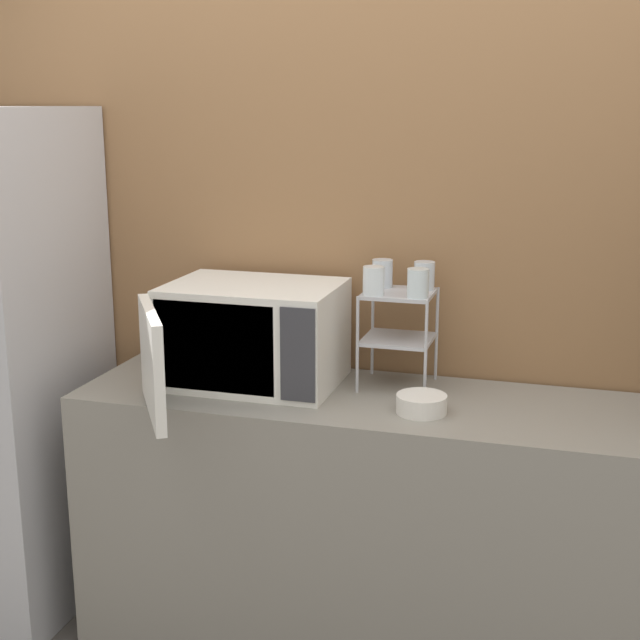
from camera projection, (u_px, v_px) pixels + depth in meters
name	position (u px, v px, depth m)	size (l,w,h in m)	color
wall_back	(384.00, 249.00, 2.98)	(8.00, 0.06, 2.60)	olive
counter	(358.00, 526.00, 2.88)	(1.77, 0.56, 0.89)	gray
microwave	(249.00, 335.00, 2.86)	(0.57, 0.77, 0.33)	silver
dish_rack	(398.00, 319.00, 2.83)	(0.23, 0.22, 0.31)	#B2B2B7
glass_front_left	(374.00, 281.00, 2.75)	(0.07, 0.07, 0.09)	silver
glass_back_right	(424.00, 276.00, 2.83)	(0.07, 0.07, 0.09)	silver
glass_front_right	(418.00, 283.00, 2.71)	(0.07, 0.07, 0.09)	silver
glass_back_left	(382.00, 273.00, 2.87)	(0.07, 0.07, 0.09)	silver
bowl	(422.00, 404.00, 2.62)	(0.15, 0.15, 0.06)	silver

